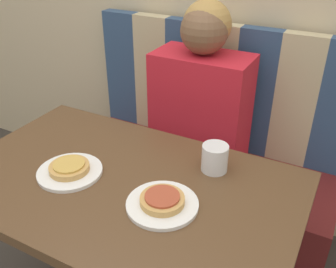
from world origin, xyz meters
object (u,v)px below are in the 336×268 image
at_px(pizza_right, 162,199).
at_px(person, 202,93).
at_px(plate_left, 70,172).
at_px(drinking_cup, 215,158).
at_px(plate_right, 162,204).
at_px(pizza_left, 69,167).

bearing_deg(pizza_right, person, 104.28).
distance_m(plate_left, drinking_cup, 0.47).
bearing_deg(plate_right, person, 104.28).
relative_size(person, plate_left, 3.53).
height_order(plate_right, pizza_left, pizza_left).
xyz_separation_m(pizza_right, drinking_cup, (0.06, 0.24, 0.02)).
distance_m(plate_right, drinking_cup, 0.25).
relative_size(person, pizza_right, 5.74).
distance_m(pizza_left, pizza_right, 0.34).
bearing_deg(pizza_left, plate_right, 0.00).
height_order(pizza_left, drinking_cup, drinking_cup).
bearing_deg(plate_left, pizza_right, 0.00).
bearing_deg(drinking_cup, pizza_left, -149.49).
distance_m(plate_right, pizza_right, 0.02).
relative_size(person, pizza_left, 5.74).
bearing_deg(person, pizza_left, -104.28).
relative_size(pizza_right, drinking_cup, 1.42).
height_order(plate_left, pizza_left, pizza_left).
relative_size(person, plate_right, 3.53).
distance_m(plate_left, plate_right, 0.34).
xyz_separation_m(person, pizza_right, (0.17, -0.66, -0.03)).
xyz_separation_m(person, pizza_left, (-0.17, -0.66, -0.03)).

